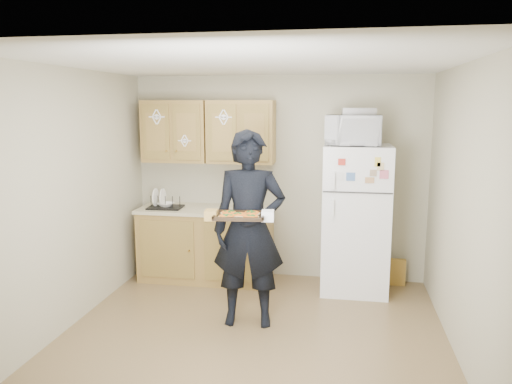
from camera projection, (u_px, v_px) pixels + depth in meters
The scene contains 24 objects.
floor at pixel (252, 337), 4.66m from camera, with size 3.60×3.60×0.00m, color brown.
ceiling at pixel (252, 63), 4.23m from camera, with size 3.60×3.60×0.00m, color silver.
wall_back at pixel (278, 178), 6.19m from camera, with size 3.60×0.04×2.50m, color #AEA88D.
wall_front at pixel (192, 272), 2.70m from camera, with size 3.60×0.04×2.50m, color #AEA88D.
wall_left at pixel (67, 200), 4.76m from camera, with size 0.04×3.60×2.50m, color #AEA88D.
wall_right at pixel (465, 214), 4.14m from camera, with size 0.04×3.60×2.50m, color #AEA88D.
refrigerator at pixel (356, 219), 5.74m from camera, with size 0.75×0.70×1.70m, color white.
base_cabinet at pixel (206, 245), 6.17m from camera, with size 1.60×0.60×0.86m, color olive.
countertop at pixel (206, 210), 6.09m from camera, with size 1.64×0.64×0.04m, color beige.
upper_cab_left at pixel (176, 131), 6.13m from camera, with size 0.80×0.33×0.75m, color olive.
upper_cab_right at pixel (241, 132), 5.99m from camera, with size 0.80×0.33×0.75m, color olive.
cereal_box at pixel (397, 272), 6.00m from camera, with size 0.20×0.07×0.32m, color gold.
person at pixel (249, 229), 4.83m from camera, with size 0.70×0.46×1.92m, color black.
baking_tray at pixel (239, 216), 4.51m from camera, with size 0.45×0.33×0.04m, color black.
pizza_front_left at pixel (227, 216), 4.44m from camera, with size 0.15×0.15×0.02m, color orange.
pizza_front_right at pixel (250, 217), 4.43m from camera, with size 0.15×0.15×0.02m, color orange.
pizza_back_left at pixel (229, 213), 4.59m from camera, with size 0.15×0.15×0.02m, color orange.
pizza_back_right at pixel (252, 213), 4.57m from camera, with size 0.15×0.15×0.02m, color orange.
pizza_center at pixel (239, 214), 4.51m from camera, with size 0.15×0.15×0.02m, color orange.
microwave at pixel (353, 130), 5.53m from camera, with size 0.61×0.41×0.34m, color white.
foil_pan at pixel (359, 111), 5.51m from camera, with size 0.36×0.25×0.08m, color silver.
dish_rack at pixel (165, 202), 6.09m from camera, with size 0.40×0.30×0.16m, color black.
bowl at pixel (166, 205), 6.10m from camera, with size 0.19×0.19×0.05m, color white.
soap_bottle at pixel (256, 203), 5.87m from camera, with size 0.09×0.10×0.21m, color white.
Camera 1 is at (0.79, -4.29, 2.14)m, focal length 35.00 mm.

